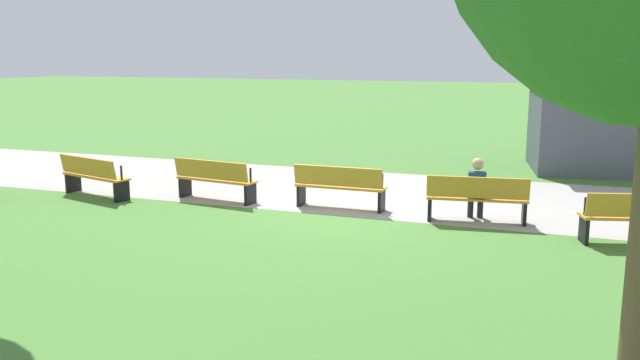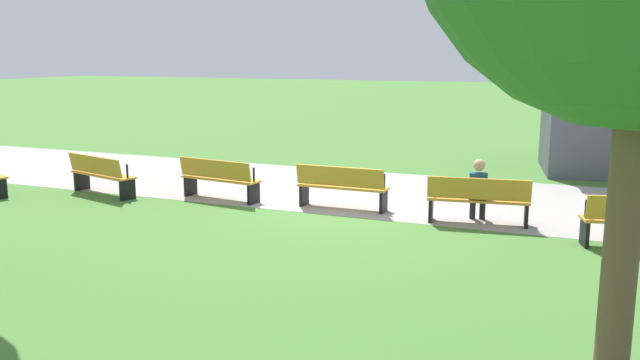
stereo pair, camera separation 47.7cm
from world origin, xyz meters
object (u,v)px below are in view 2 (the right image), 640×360
kiosk (619,114)px  bench_3 (219,178)px  person_seated (478,189)px  bench_5 (478,199)px  bench_2 (100,174)px  bench_4 (342,186)px

kiosk → bench_3: bearing=-148.2°
person_seated → kiosk: size_ratio=0.26×
bench_3 → bench_5: same height
bench_5 → kiosk: bearing=62.4°
bench_3 → bench_5: 5.41m
bench_2 → person_seated: size_ratio=1.56×
bench_2 → kiosk: 12.84m
bench_3 → kiosk: (7.85, 6.77, 1.05)m
bench_2 → bench_3: size_ratio=1.01×
bench_2 → kiosk: (10.50, 7.32, 1.05)m
bench_2 → bench_5: 8.08m
bench_4 → person_seated: person_seated is taller
bench_3 → bench_5: size_ratio=1.00×
bench_4 → person_seated: bearing=-0.9°
bench_3 → bench_4: 2.71m
bench_5 → kiosk: size_ratio=0.41×
bench_4 → bench_5: same height
bench_2 → bench_4: bearing=23.4°
bench_3 → person_seated: size_ratio=1.55×
bench_4 → bench_2: bearing=-172.2°
bench_2 → bench_3: (2.65, 0.55, 0.00)m
bench_3 → kiosk: bearing=48.6°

